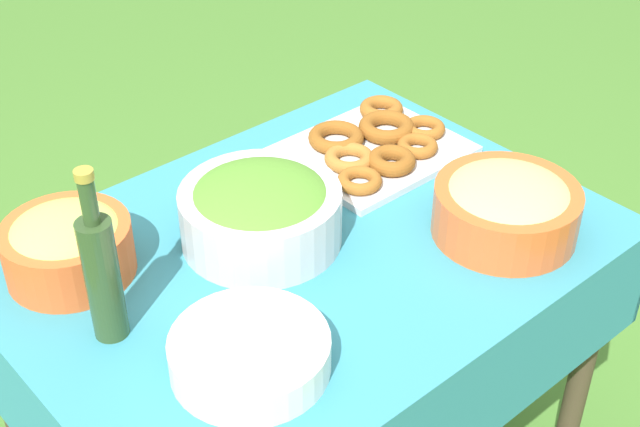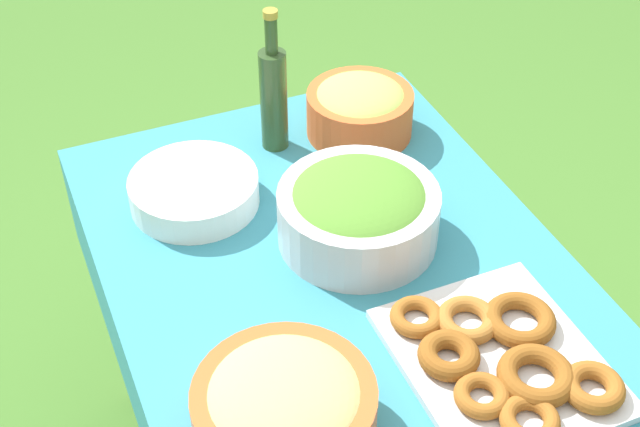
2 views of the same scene
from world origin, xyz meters
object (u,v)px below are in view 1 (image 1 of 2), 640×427
(olive_oil_bottle, at_px, (102,274))
(donut_platter, at_px, (375,145))
(fruit_bowl, at_px, (67,244))
(pasta_bowl, at_px, (507,206))
(plate_stack, at_px, (250,354))
(salad_bowl, at_px, (261,210))

(olive_oil_bottle, bearing_deg, donut_platter, -170.66)
(fruit_bowl, bearing_deg, olive_oil_bottle, 81.38)
(pasta_bowl, xyz_separation_m, olive_oil_bottle, (0.70, -0.25, 0.06))
(pasta_bowl, relative_size, olive_oil_bottle, 0.86)
(donut_platter, relative_size, plate_stack, 1.46)
(plate_stack, bearing_deg, donut_platter, -150.81)
(pasta_bowl, xyz_separation_m, fruit_bowl, (0.67, -0.43, 0.00))
(plate_stack, xyz_separation_m, fruit_bowl, (0.09, -0.40, 0.03))
(donut_platter, bearing_deg, fruit_bowl, -5.51)
(plate_stack, relative_size, olive_oil_bottle, 0.80)
(olive_oil_bottle, bearing_deg, pasta_bowl, 160.44)
(salad_bowl, relative_size, donut_platter, 0.81)
(plate_stack, height_order, olive_oil_bottle, olive_oil_bottle)
(salad_bowl, relative_size, pasta_bowl, 1.10)
(donut_platter, bearing_deg, plate_stack, 29.19)
(pasta_bowl, bearing_deg, plate_stack, -3.33)
(pasta_bowl, bearing_deg, donut_platter, -92.75)
(olive_oil_bottle, bearing_deg, plate_stack, 119.41)
(pasta_bowl, distance_m, fruit_bowl, 0.79)
(donut_platter, distance_m, olive_oil_bottle, 0.73)
(pasta_bowl, height_order, plate_stack, pasta_bowl)
(salad_bowl, bearing_deg, donut_platter, -167.65)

